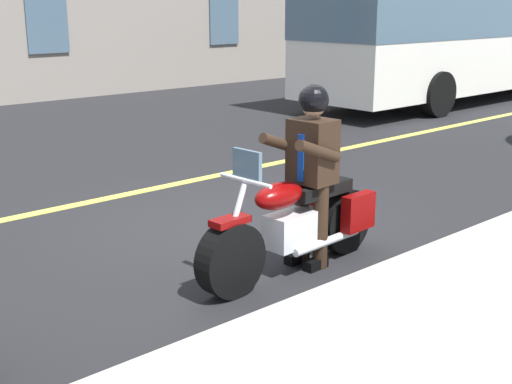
{
  "coord_description": "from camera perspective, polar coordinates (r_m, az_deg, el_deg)",
  "views": [
    {
      "loc": [
        4.61,
        5.61,
        2.46
      ],
      "look_at": [
        0.52,
        1.05,
        0.75
      ],
      "focal_mm": 47.99,
      "sensor_mm": 36.0,
      "label": 1
    }
  ],
  "objects": [
    {
      "name": "lane_center_stripe",
      "position": [
        9.23,
        -10.26,
        -0.09
      ],
      "size": [
        60.0,
        0.16,
        0.01
      ],
      "primitive_type": "cube",
      "color": "#E5DB4C",
      "rests_on": "ground_plane"
    },
    {
      "name": "rider_main",
      "position": [
        6.38,
        4.63,
        2.66
      ],
      "size": [
        0.64,
        0.57,
        1.74
      ],
      "color": "black",
      "rests_on": "ground_plane"
    },
    {
      "name": "ground_plane",
      "position": [
        7.67,
        -2.33,
        -3.14
      ],
      "size": [
        80.0,
        80.0,
        0.0
      ],
      "primitive_type": "plane",
      "color": "black"
    },
    {
      "name": "bus_near",
      "position": [
        18.94,
        17.66,
        13.11
      ],
      "size": [
        11.05,
        2.7,
        3.3
      ],
      "color": "white",
      "rests_on": "ground_plane"
    },
    {
      "name": "motorcycle_main",
      "position": [
        6.4,
        3.44,
        -2.71
      ],
      "size": [
        2.22,
        0.66,
        1.26
      ],
      "color": "black",
      "rests_on": "ground_plane"
    }
  ]
}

